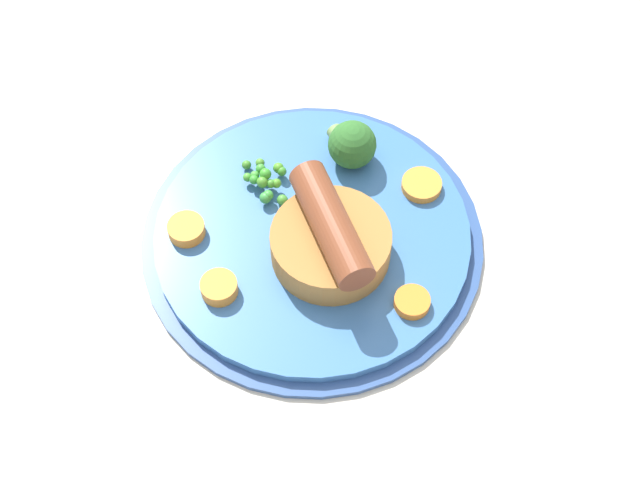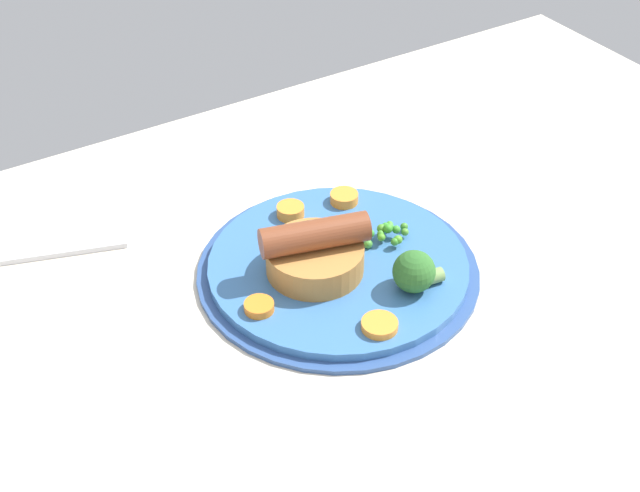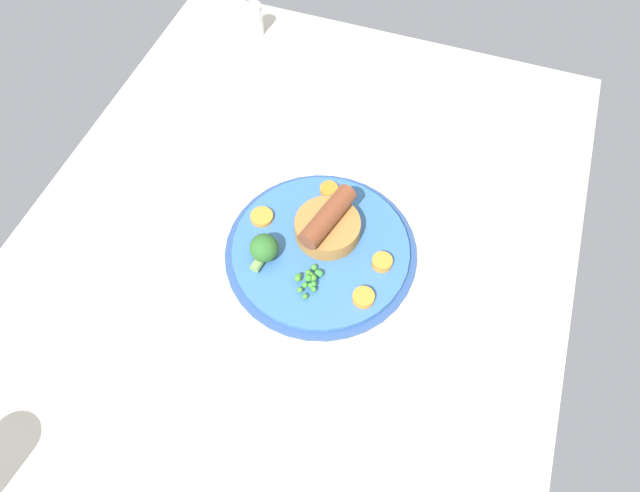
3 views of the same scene
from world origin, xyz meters
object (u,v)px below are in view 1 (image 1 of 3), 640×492
Objects in this scene: carrot_slice_1 at (412,302)px; carrot_slice_2 at (219,287)px; pea_pile at (266,180)px; dinner_plate at (312,237)px; carrot_slice_4 at (422,185)px; sausage_pudding at (331,239)px; carrot_slice_0 at (186,229)px; broccoli_floret_near at (351,144)px.

carrot_slice_2 is (-9.78, -11.15, 0.18)cm from carrot_slice_1.
pea_pile is 16.03cm from carrot_slice_1.
carrot_slice_4 is at bearing 79.11° from dinner_plate.
carrot_slice_1 and carrot_slice_4 have the same top height.
carrot_slice_2 is (-2.43, -8.91, -1.58)cm from sausage_pudding.
carrot_slice_1 is 0.96× the size of carrot_slice_2.
pea_pile is 1.85× the size of carrot_slice_0.
carrot_slice_1 is (15.88, 10.28, -0.12)cm from carrot_slice_0.
pea_pile reaches higher than carrot_slice_4.
carrot_slice_0 is at bearing 171.92° from carrot_slice_2.
carrot_slice_2 is at bearing -54.96° from pea_pile.
pea_pile is (-8.48, -0.29, -1.24)cm from sausage_pudding.
carrot_slice_2 reaches higher than carrot_slice_4.
carrot_slice_4 is (1.74, 18.90, -0.23)cm from carrot_slice_2.
carrot_slice_0 is (-5.94, -8.16, 1.37)cm from dinner_plate.
dinner_plate is 5.36× the size of broccoli_floret_near.
dinner_plate is 8.56cm from broccoli_floret_near.
sausage_pudding is 3.61× the size of carrot_slice_0.
broccoli_floret_near is at bearing 160.59° from carrot_slice_1.
carrot_slice_4 is (-0.69, 9.99, -1.81)cm from sausage_pudding.
carrot_slice_2 is (0.16, -9.02, 1.43)cm from dinner_plate.
broccoli_floret_near is 1.56× the size of carrot_slice_4.
broccoli_floret_near is at bearing 82.69° from carrot_slice_0.
pea_pile is 1.66× the size of carrot_slice_4.
broccoli_floret_near is at bearing 75.74° from pea_pile.
broccoli_floret_near reaches higher than carrot_slice_4.
carrot_slice_4 is at bearing 136.02° from carrot_slice_1.
dinner_plate is 10.13cm from carrot_slice_4.
carrot_slice_0 is 1.04× the size of carrot_slice_2.
carrot_slice_1 reaches higher than dinner_plate.
carrot_slice_2 is at bearing -8.08° from carrot_slice_0.
pea_pile is at bearing -176.04° from dinner_plate.
dinner_plate is at bearing -100.89° from carrot_slice_4.
dinner_plate is at bearing 91.00° from carrot_slice_2.
carrot_slice_2 is at bearing -95.27° from carrot_slice_4.
carrot_slice_4 is at bearing 66.50° from carrot_slice_0.
dinner_plate is 10.24cm from carrot_slice_1.
broccoli_floret_near is at bearing -154.24° from carrot_slice_4.
carrot_slice_0 is at bearing -113.50° from carrot_slice_4.
dinner_plate is 10.19cm from carrot_slice_0.
sausage_pudding is 7.88cm from carrot_slice_1.
carrot_slice_0 is at bearing -90.42° from pea_pile.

